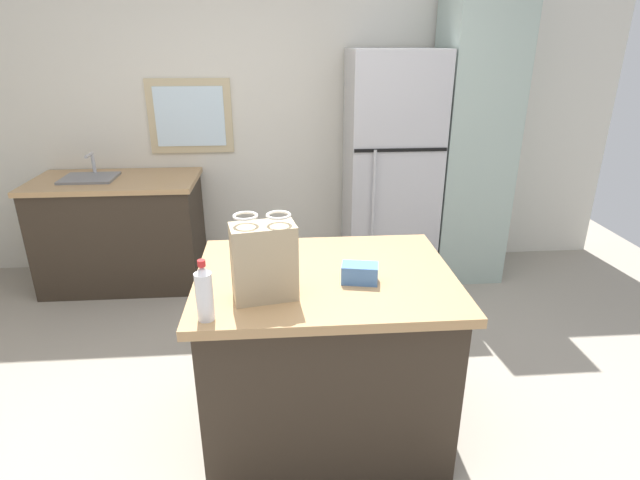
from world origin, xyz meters
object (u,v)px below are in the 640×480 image
Objects in this scene: tall_cabinet at (472,142)px; shopping_bag at (264,261)px; refrigerator at (390,169)px; kitchen_island at (325,353)px; small_box at (360,273)px; bottle at (204,293)px.

tall_cabinet is 2.62m from shopping_bag.
kitchen_island is at bearing -110.72° from refrigerator.
small_box is at bearing -33.44° from kitchen_island.
shopping_bag reaches higher than small_box.
small_box is at bearing -121.78° from tall_cabinet.
tall_cabinet is at bearing 51.65° from shopping_bag.
refrigerator is 2.28m from shopping_bag.
kitchen_island is at bearing 36.96° from bottle.
bottle reaches higher than small_box.
refrigerator is 11.42× the size of small_box.
tall_cabinet reaches higher than small_box.
shopping_bag is 2.31× the size of small_box.
bottle is (-0.23, -0.17, -0.05)m from shopping_bag.
refrigerator is 4.95× the size of shopping_bag.
shopping_bag is 0.29m from bottle.
tall_cabinet is at bearing 58.22° from small_box.
small_box is at bearing 14.86° from shopping_bag.
bottle is (-0.50, -0.38, 0.56)m from kitchen_island.
refrigerator is 7.29× the size of bottle.
bottle reaches higher than kitchen_island.
refrigerator is at bearing 61.65° from bottle.
tall_cabinet is 6.10× the size of shopping_bag.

